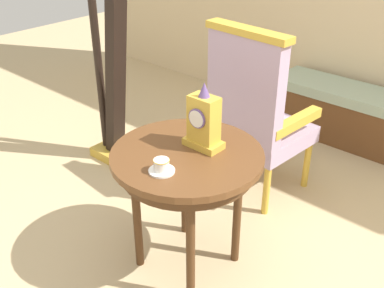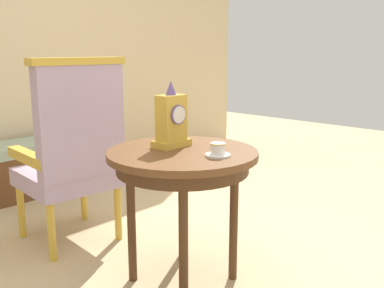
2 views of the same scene
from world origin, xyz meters
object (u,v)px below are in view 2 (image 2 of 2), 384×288
armchair (73,151)px  window_bench (13,171)px  side_table (182,166)px  teacup_left (218,150)px  mantel_clock (171,121)px

armchair → window_bench: armchair is taller
side_table → armchair: 0.79m
teacup_left → armchair: (-0.16, 0.99, -0.13)m
armchair → window_bench: (0.13, 1.13, -0.37)m
mantel_clock → armchair: size_ratio=0.29×
side_table → mantel_clock: bearing=77.8°
side_table → armchair: size_ratio=0.66×
teacup_left → mantel_clock: 0.32m
teacup_left → mantel_clock: size_ratio=0.36×
side_table → mantel_clock: mantel_clock is taller
window_bench → teacup_left: bearing=-89.2°
mantel_clock → armchair: armchair is taller
teacup_left → armchair: size_ratio=0.11×
side_table → teacup_left: 0.23m
side_table → armchair: bearing=99.6°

